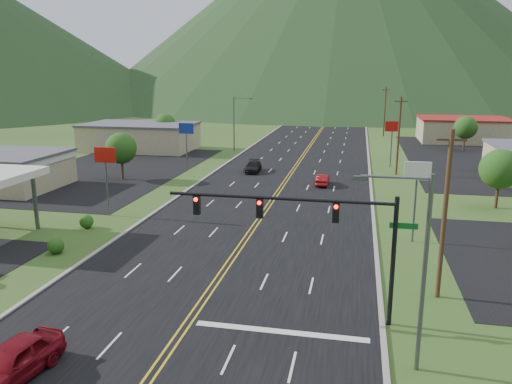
% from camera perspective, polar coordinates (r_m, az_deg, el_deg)
% --- Properties ---
extents(traffic_signal, '(13.10, 0.43, 7.00)m').
position_cam_1_polar(traffic_signal, '(26.27, 6.85, -3.64)').
color(traffic_signal, black).
rests_on(traffic_signal, ground).
extents(streetlight_east, '(3.28, 0.25, 9.00)m').
position_cam_1_polar(streetlight_east, '(22.63, 17.97, -7.51)').
color(streetlight_east, '#59595E').
rests_on(streetlight_east, ground).
extents(streetlight_west, '(3.28, 0.25, 9.00)m').
position_cam_1_polar(streetlight_west, '(83.86, -2.33, 8.23)').
color(streetlight_west, '#59595E').
rests_on(streetlight_west, ground).
extents(building_west_far, '(18.40, 11.40, 4.50)m').
position_cam_1_polar(building_west_far, '(87.69, -13.11, 6.20)').
color(building_west_far, beige).
rests_on(building_west_far, ground).
extents(building_east_far, '(16.40, 12.40, 4.50)m').
position_cam_1_polar(building_east_far, '(103.47, 22.61, 6.60)').
color(building_east_far, beige).
rests_on(building_east_far, ground).
extents(pole_sign_west_a, '(2.00, 0.18, 6.40)m').
position_cam_1_polar(pole_sign_west_a, '(47.44, -16.83, 3.31)').
color(pole_sign_west_a, '#59595E').
rests_on(pole_sign_west_a, ground).
extents(pole_sign_west_b, '(2.00, 0.18, 6.40)m').
position_cam_1_polar(pole_sign_west_b, '(67.38, -7.97, 6.67)').
color(pole_sign_west_b, '#59595E').
rests_on(pole_sign_west_b, ground).
extents(pole_sign_east_a, '(2.00, 0.18, 6.40)m').
position_cam_1_polar(pole_sign_east_a, '(40.10, 17.92, 1.42)').
color(pole_sign_east_a, '#59595E').
rests_on(pole_sign_east_a, ground).
extents(pole_sign_east_b, '(2.00, 0.18, 6.40)m').
position_cam_1_polar(pole_sign_east_b, '(71.62, 15.31, 6.73)').
color(pole_sign_east_b, '#59595E').
rests_on(pole_sign_east_b, ground).
extents(tree_west_a, '(3.84, 3.84, 5.82)m').
position_cam_1_polar(tree_west_a, '(63.50, -15.18, 4.84)').
color(tree_west_a, '#382314').
rests_on(tree_west_a, ground).
extents(tree_west_b, '(3.84, 3.84, 5.82)m').
position_cam_1_polar(tree_west_b, '(89.97, -10.35, 7.56)').
color(tree_west_b, '#382314').
rests_on(tree_west_b, ground).
extents(tree_east_a, '(3.84, 3.84, 5.82)m').
position_cam_1_polar(tree_east_a, '(53.59, 26.11, 2.36)').
color(tree_east_a, '#382314').
rests_on(tree_east_a, ground).
extents(tree_east_b, '(3.84, 3.84, 5.82)m').
position_cam_1_polar(tree_east_b, '(91.20, 22.83, 6.80)').
color(tree_east_b, '#382314').
rests_on(tree_east_b, ground).
extents(utility_pole_a, '(1.60, 0.28, 10.00)m').
position_cam_1_polar(utility_pole_a, '(30.52, 20.76, -2.39)').
color(utility_pole_a, '#382314').
rests_on(utility_pole_a, ground).
extents(utility_pole_b, '(1.60, 0.28, 10.00)m').
position_cam_1_polar(utility_pole_b, '(66.69, 15.99, 6.27)').
color(utility_pole_b, '#382314').
rests_on(utility_pole_b, ground).
extents(utility_pole_c, '(1.60, 0.28, 10.00)m').
position_cam_1_polar(utility_pole_c, '(106.44, 14.50, 8.93)').
color(utility_pole_c, '#382314').
rests_on(utility_pole_c, ground).
extents(utility_pole_d, '(1.60, 0.28, 10.00)m').
position_cam_1_polar(utility_pole_d, '(146.33, 13.81, 10.14)').
color(utility_pole_d, '#382314').
rests_on(utility_pole_d, ground).
extents(mountain_n, '(220.00, 220.00, 85.00)m').
position_cam_1_polar(mountain_n, '(233.04, 10.12, 20.70)').
color(mountain_n, '#1C3317').
rests_on(mountain_n, ground).
extents(car_red_near, '(2.70, 5.27, 1.72)m').
position_cam_1_polar(car_red_near, '(25.05, -26.13, -17.10)').
color(car_red_near, maroon).
rests_on(car_red_near, ground).
extents(car_dark_mid, '(2.21, 4.85, 1.37)m').
position_cam_1_polar(car_dark_mid, '(66.38, -0.35, 2.88)').
color(car_dark_mid, black).
rests_on(car_dark_mid, ground).
extents(car_red_far, '(1.42, 3.91, 1.28)m').
position_cam_1_polar(car_red_far, '(59.10, 7.63, 1.37)').
color(car_red_far, maroon).
rests_on(car_red_far, ground).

